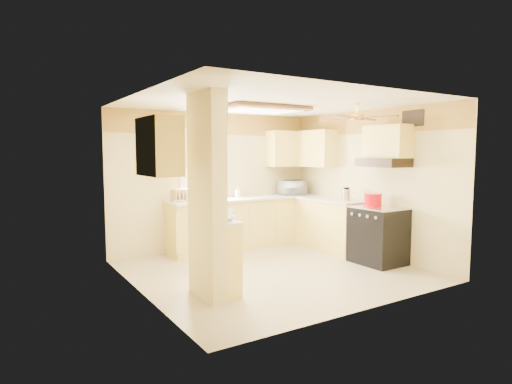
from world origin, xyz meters
TOP-DOWN VIEW (x-y plane):
  - floor at (0.00, 0.00)m, footprint 4.00×4.00m
  - ceiling at (0.00, 0.00)m, footprint 4.00×4.00m
  - wall_back at (0.00, 1.90)m, footprint 4.00×0.00m
  - wall_front at (0.00, -1.90)m, footprint 4.00×0.00m
  - wall_left at (-2.00, 0.00)m, footprint 0.00×3.80m
  - wall_right at (2.00, 0.00)m, footprint 0.00×3.80m
  - wallpaper_border at (0.00, 1.88)m, footprint 4.00×0.02m
  - partition_column at (-1.35, -0.55)m, footprint 0.20×0.70m
  - partition_ledge at (-1.13, -0.55)m, footprint 0.25×0.55m
  - ledge_top at (-1.13, -0.55)m, footprint 0.28×0.58m
  - lower_cabinets_back at (0.50, 1.60)m, footprint 3.00×0.60m
  - lower_cabinets_right at (1.70, 0.60)m, footprint 0.60×1.40m
  - countertop_back at (0.50, 1.59)m, footprint 3.04×0.64m
  - countertop_right at (1.69, 0.60)m, footprint 0.64×1.44m
  - dishwasher_panel at (-0.25, 1.29)m, footprint 0.58×0.02m
  - window at (-0.25, 1.89)m, footprint 0.92×0.02m
  - upper_cab_back_left at (-0.85, 1.72)m, footprint 0.60×0.35m
  - upper_cab_back_right at (1.55, 1.72)m, footprint 0.90×0.35m
  - upper_cab_right at (1.82, 1.25)m, footprint 0.35×1.00m
  - upper_cab_left_wall at (-1.82, -0.25)m, footprint 0.35×0.75m
  - upper_cab_over_stove at (1.82, -0.55)m, footprint 0.35×0.76m
  - stove at (1.67, -0.55)m, footprint 0.68×0.77m
  - range_hood at (1.74, -0.55)m, footprint 0.50×0.76m
  - poster_menu at (-1.24, -0.55)m, footprint 0.02×0.42m
  - poster_nashville at (-1.24, -0.55)m, footprint 0.02×0.42m
  - ceiling_light_panel at (0.10, 0.50)m, footprint 1.35×0.95m
  - ceiling_fan at (1.00, -0.70)m, footprint 1.15×1.15m
  - vent_grate at (1.98, -0.90)m, footprint 0.02×0.40m
  - microwave at (1.57, 1.60)m, footprint 0.55×0.40m
  - bowl at (-1.12, -0.59)m, footprint 0.25×0.25m
  - dutch_oven at (1.71, -0.39)m, footprint 0.29×0.29m
  - kettle at (1.71, 0.22)m, footprint 0.15×0.15m
  - dish_rack at (-0.77, 1.64)m, footprint 0.39×0.31m
  - utensil_crock at (0.37, 1.69)m, footprint 0.11×0.11m

SIDE VIEW (x-z plane):
  - floor at x=0.00m, z-range 0.00..0.00m
  - dishwasher_panel at x=-0.25m, z-range 0.03..0.83m
  - partition_ledge at x=-1.13m, z-range 0.00..0.90m
  - lower_cabinets_back at x=0.50m, z-range 0.00..0.90m
  - lower_cabinets_right at x=1.70m, z-range 0.00..0.90m
  - stove at x=1.67m, z-range 0.00..0.92m
  - ledge_top at x=-1.13m, z-range 0.90..0.94m
  - countertop_back at x=0.50m, z-range 0.90..0.94m
  - countertop_right at x=1.69m, z-range 0.90..0.94m
  - bowl at x=-1.12m, z-range 0.94..1.00m
  - utensil_crock at x=0.37m, z-range 0.90..1.12m
  - dutch_oven at x=1.71m, z-range 0.92..1.11m
  - dish_rack at x=-0.77m, z-range 0.91..1.12m
  - kettle at x=1.71m, z-range 0.93..1.17m
  - microwave at x=1.57m, z-range 0.94..1.22m
  - poster_nashville at x=-1.24m, z-range 0.92..1.48m
  - wall_back at x=0.00m, z-range -0.75..3.25m
  - wall_front at x=0.00m, z-range -0.75..3.25m
  - wall_left at x=-2.00m, z-range -0.65..3.15m
  - wall_right at x=2.00m, z-range -0.65..3.15m
  - partition_column at x=-1.35m, z-range 0.00..2.50m
  - window at x=-0.25m, z-range 1.04..2.06m
  - range_hood at x=1.74m, z-range 1.55..1.69m
  - upper_cab_back_left at x=-0.85m, z-range 1.50..2.20m
  - upper_cab_back_right at x=1.55m, z-range 1.50..2.20m
  - upper_cab_right at x=1.82m, z-range 1.50..2.20m
  - upper_cab_left_wall at x=-1.82m, z-range 1.50..2.20m
  - poster_menu at x=-1.24m, z-range 1.57..2.14m
  - upper_cab_over_stove at x=1.82m, z-range 1.69..2.21m
  - ceiling_fan at x=1.00m, z-range 2.16..2.42m
  - wallpaper_border at x=0.00m, z-range 2.10..2.50m
  - vent_grate at x=1.98m, z-range 2.17..2.42m
  - ceiling_light_panel at x=0.10m, z-range 2.42..2.49m
  - ceiling at x=0.00m, z-range 2.50..2.50m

